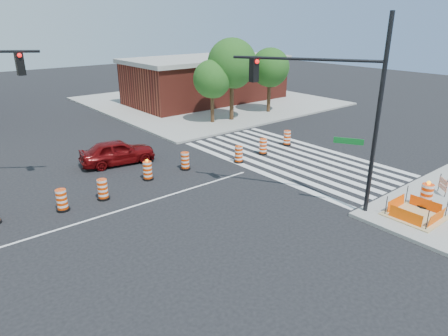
# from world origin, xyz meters

# --- Properties ---
(ground) EXTENTS (120.00, 120.00, 0.00)m
(ground) POSITION_xyz_m (0.00, 0.00, 0.00)
(ground) COLOR black
(ground) RESTS_ON ground
(sidewalk_ne) EXTENTS (22.00, 22.00, 0.15)m
(sidewalk_ne) POSITION_xyz_m (18.00, 18.00, 0.07)
(sidewalk_ne) COLOR gray
(sidewalk_ne) RESTS_ON ground
(crosswalk_east) EXTENTS (6.75, 13.50, 0.01)m
(crosswalk_east) POSITION_xyz_m (10.95, 0.00, 0.01)
(crosswalk_east) COLOR silver
(crosswalk_east) RESTS_ON ground
(lane_centerline) EXTENTS (14.00, 0.12, 0.01)m
(lane_centerline) POSITION_xyz_m (0.00, 0.00, 0.01)
(lane_centerline) COLOR silver
(lane_centerline) RESTS_ON ground
(excavation_pit) EXTENTS (2.20, 2.20, 0.90)m
(excavation_pit) POSITION_xyz_m (9.00, -9.00, 0.22)
(excavation_pit) COLOR tan
(excavation_pit) RESTS_ON ground
(brick_storefront) EXTENTS (16.50, 8.50, 4.60)m
(brick_storefront) POSITION_xyz_m (18.00, 18.00, 2.32)
(brick_storefront) COLOR maroon
(brick_storefront) RESTS_ON ground
(red_coupe) EXTENTS (4.64, 2.50, 1.50)m
(red_coupe) POSITION_xyz_m (2.12, 5.93, 0.75)
(red_coupe) COLOR #5E0809
(red_coupe) RESTS_ON ground
(signal_pole_se) EXTENTS (3.40, 5.54, 8.42)m
(signal_pole_se) POSITION_xyz_m (6.90, -5.80, 5.16)
(signal_pole_se) COLOR black
(signal_pole_se) RESTS_ON ground
(pit_drum) EXTENTS (0.67, 0.67, 1.31)m
(pit_drum) POSITION_xyz_m (10.17, -8.86, 0.69)
(pit_drum) COLOR black
(pit_drum) RESTS_ON ground
(barricade) EXTENTS (0.56, 0.62, 0.94)m
(barricade) POSITION_xyz_m (12.33, -8.68, 0.66)
(barricade) COLOR #E73C04
(barricade) RESTS_ON ground
(tree_north_c) EXTENTS (3.14, 3.08, 5.24)m
(tree_north_c) POSITION_xyz_m (12.66, 10.13, 3.52)
(tree_north_c) COLOR #382314
(tree_north_c) RESTS_ON ground
(tree_north_d) EXTENTS (4.05, 4.05, 6.88)m
(tree_north_d) POSITION_xyz_m (14.49, 9.81, 4.62)
(tree_north_d) COLOR #382314
(tree_north_d) RESTS_ON ground
(tree_north_e) EXTENTS (3.51, 3.47, 5.90)m
(tree_north_e) POSITION_xyz_m (19.15, 10.00, 3.96)
(tree_north_e) COLOR #382314
(tree_north_e) RESTS_ON ground
(median_drum_3) EXTENTS (0.60, 0.60, 1.02)m
(median_drum_3) POSITION_xyz_m (-2.65, 1.68, 0.48)
(median_drum_3) COLOR black
(median_drum_3) RESTS_ON ground
(median_drum_4) EXTENTS (0.60, 0.60, 1.02)m
(median_drum_4) POSITION_xyz_m (-0.70, 1.66, 0.48)
(median_drum_4) COLOR black
(median_drum_4) RESTS_ON ground
(median_drum_5) EXTENTS (0.60, 0.60, 1.18)m
(median_drum_5) POSITION_xyz_m (2.25, 2.53, 0.49)
(median_drum_5) COLOR black
(median_drum_5) RESTS_ON ground
(median_drum_6) EXTENTS (0.60, 0.60, 1.02)m
(median_drum_6) POSITION_xyz_m (4.72, 2.55, 0.48)
(median_drum_6) COLOR black
(median_drum_6) RESTS_ON ground
(median_drum_7) EXTENTS (0.60, 0.60, 1.02)m
(median_drum_7) POSITION_xyz_m (7.91, 1.46, 0.48)
(median_drum_7) COLOR black
(median_drum_7) RESTS_ON ground
(median_drum_8) EXTENTS (0.60, 0.60, 1.02)m
(median_drum_8) POSITION_xyz_m (10.20, 1.66, 0.48)
(median_drum_8) COLOR black
(median_drum_8) RESTS_ON ground
(median_drum_9) EXTENTS (0.60, 0.60, 1.02)m
(median_drum_9) POSITION_xyz_m (12.88, 2.01, 0.48)
(median_drum_9) COLOR black
(median_drum_9) RESTS_ON ground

